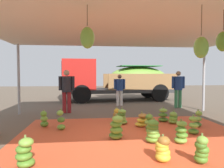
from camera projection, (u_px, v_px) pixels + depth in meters
name	position (u px, v px, depth m)	size (l,w,h in m)	color
ground_plane	(117.00, 114.00, 8.17)	(40.00, 40.00, 0.00)	brown
tarp_orange	(133.00, 136.00, 5.19)	(5.82, 4.38, 0.01)	#D1512D
tent_canopy	(134.00, 27.00, 4.96)	(8.00, 7.00, 2.78)	#9EA0A5
banana_bunch_0	(193.00, 126.00, 5.35)	(0.39, 0.40, 0.52)	#518428
banana_bunch_1	(61.00, 121.00, 5.76)	(0.30, 0.32, 0.60)	#60932D
banana_bunch_2	(142.00, 121.00, 6.09)	(0.49, 0.48, 0.45)	gold
banana_bunch_3	(163.00, 149.00, 3.67)	(0.38, 0.39, 0.49)	gold
banana_bunch_4	(44.00, 119.00, 6.09)	(0.32, 0.32, 0.50)	#518428
banana_bunch_5	(202.00, 150.00, 3.56)	(0.32, 0.34, 0.54)	#518428
banana_bunch_6	(116.00, 115.00, 6.94)	(0.34, 0.38, 0.44)	gold
banana_bunch_7	(181.00, 133.00, 4.63)	(0.39, 0.40, 0.54)	#75A83D
banana_bunch_8	(116.00, 128.00, 4.96)	(0.46, 0.45, 0.60)	#518428
banana_bunch_9	(173.00, 118.00, 6.48)	(0.40, 0.40, 0.42)	#6B9E38
banana_bunch_10	(122.00, 117.00, 6.41)	(0.44, 0.44, 0.52)	#75A83D
banana_bunch_11	(198.00, 120.00, 6.08)	(0.33, 0.33, 0.52)	#477523
banana_bunch_12	(25.00, 153.00, 3.42)	(0.41, 0.38, 0.55)	#518428
banana_bunch_13	(163.00, 115.00, 6.78)	(0.41, 0.42, 0.48)	#477523
banana_bunch_14	(149.00, 123.00, 5.66)	(0.32, 0.32, 0.50)	#477523
banana_bunch_15	(153.00, 132.00, 4.68)	(0.36, 0.36, 0.56)	#60932D
cargo_truck_main	(116.00, 79.00, 12.40)	(6.62, 2.61, 2.40)	#2D2D2D
worker_0	(67.00, 88.00, 8.31)	(0.64, 0.39, 1.74)	maroon
worker_1	(178.00, 86.00, 9.64)	(0.63, 0.38, 1.72)	#337A4C
worker_2	(120.00, 87.00, 10.28)	(0.57, 0.35, 1.55)	silver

